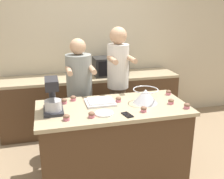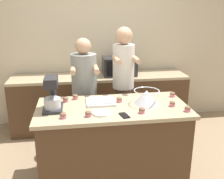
{
  "view_description": "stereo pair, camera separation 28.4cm",
  "coord_description": "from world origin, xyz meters",
  "px_view_note": "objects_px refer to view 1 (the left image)",
  "views": [
    {
      "loc": [
        -0.67,
        -2.58,
        1.95
      ],
      "look_at": [
        0.0,
        0.04,
        1.09
      ],
      "focal_mm": 42.0,
      "sensor_mm": 36.0,
      "label": 1
    },
    {
      "loc": [
        -0.39,
        -2.64,
        1.95
      ],
      "look_at": [
        0.0,
        0.04,
        1.09
      ],
      "focal_mm": 42.0,
      "sensor_mm": 36.0,
      "label": 2
    }
  ],
  "objects_px": {
    "baking_tray": "(100,102)",
    "stand_mixer": "(53,97)",
    "cupcake_2": "(168,92)",
    "cupcake_5": "(92,115)",
    "cupcake_7": "(187,106)",
    "mixing_bowl": "(145,96)",
    "cupcake_1": "(64,101)",
    "microwave_oven": "(110,66)",
    "person_left": "(80,95)",
    "cupcake_4": "(144,109)",
    "person_right": "(118,85)",
    "cupcake_3": "(49,102)",
    "cupcake_9": "(171,101)",
    "cell_phone": "(127,115)",
    "cupcake_8": "(73,98)",
    "small_plate": "(104,113)",
    "cupcake_6": "(118,99)",
    "cupcake_0": "(66,117)"
  },
  "relations": [
    {
      "from": "cupcake_1",
      "to": "cupcake_2",
      "type": "relative_size",
      "value": 1.0
    },
    {
      "from": "cupcake_6",
      "to": "cupcake_2",
      "type": "bearing_deg",
      "value": 7.63
    },
    {
      "from": "small_plate",
      "to": "cupcake_7",
      "type": "distance_m",
      "value": 0.89
    },
    {
      "from": "stand_mixer",
      "to": "cupcake_5",
      "type": "bearing_deg",
      "value": -33.64
    },
    {
      "from": "mixing_bowl",
      "to": "cupcake_1",
      "type": "distance_m",
      "value": 0.92
    },
    {
      "from": "person_left",
      "to": "cupcake_3",
      "type": "height_order",
      "value": "person_left"
    },
    {
      "from": "cupcake_4",
      "to": "cupcake_5",
      "type": "xyz_separation_m",
      "value": [
        -0.55,
        -0.01,
        0.0
      ]
    },
    {
      "from": "cupcake_2",
      "to": "cupcake_9",
      "type": "xyz_separation_m",
      "value": [
        -0.11,
        -0.3,
        0.0
      ]
    },
    {
      "from": "stand_mixer",
      "to": "cupcake_0",
      "type": "relative_size",
      "value": 5.54
    },
    {
      "from": "cupcake_7",
      "to": "cupcake_6",
      "type": "bearing_deg",
      "value": 150.01
    },
    {
      "from": "cell_phone",
      "to": "cupcake_8",
      "type": "relative_size",
      "value": 2.41
    },
    {
      "from": "baking_tray",
      "to": "cupcake_9",
      "type": "distance_m",
      "value": 0.79
    },
    {
      "from": "person_right",
      "to": "cupcake_3",
      "type": "height_order",
      "value": "person_right"
    },
    {
      "from": "person_right",
      "to": "cupcake_4",
      "type": "height_order",
      "value": "person_right"
    },
    {
      "from": "cupcake_1",
      "to": "cupcake_3",
      "type": "bearing_deg",
      "value": 173.37
    },
    {
      "from": "mixing_bowl",
      "to": "cell_phone",
      "type": "distance_m",
      "value": 0.43
    },
    {
      "from": "cell_phone",
      "to": "cupcake_7",
      "type": "relative_size",
      "value": 2.41
    },
    {
      "from": "cupcake_4",
      "to": "cupcake_9",
      "type": "height_order",
      "value": "same"
    },
    {
      "from": "cupcake_2",
      "to": "cupcake_8",
      "type": "relative_size",
      "value": 1.0
    },
    {
      "from": "cupcake_2",
      "to": "cupcake_5",
      "type": "xyz_separation_m",
      "value": [
        -1.04,
        -0.45,
        0.0
      ]
    },
    {
      "from": "cupcake_7",
      "to": "cupcake_8",
      "type": "relative_size",
      "value": 1.0
    },
    {
      "from": "small_plate",
      "to": "stand_mixer",
      "type": "bearing_deg",
      "value": 159.17
    },
    {
      "from": "person_right",
      "to": "small_plate",
      "type": "bearing_deg",
      "value": -113.92
    },
    {
      "from": "person_left",
      "to": "cupcake_0",
      "type": "relative_size",
      "value": 24.22
    },
    {
      "from": "person_left",
      "to": "cell_phone",
      "type": "relative_size",
      "value": 10.07
    },
    {
      "from": "microwave_oven",
      "to": "cupcake_3",
      "type": "height_order",
      "value": "microwave_oven"
    },
    {
      "from": "mixing_bowl",
      "to": "cupcake_9",
      "type": "xyz_separation_m",
      "value": [
        0.26,
        -0.11,
        -0.06
      ]
    },
    {
      "from": "cupcake_3",
      "to": "cupcake_9",
      "type": "xyz_separation_m",
      "value": [
        1.32,
        -0.33,
        0.0
      ]
    },
    {
      "from": "stand_mixer",
      "to": "cupcake_7",
      "type": "relative_size",
      "value": 5.54
    },
    {
      "from": "cupcake_8",
      "to": "cupcake_9",
      "type": "relative_size",
      "value": 1.0
    },
    {
      "from": "cupcake_1",
      "to": "cupcake_3",
      "type": "xyz_separation_m",
      "value": [
        -0.17,
        0.02,
        0.0
      ]
    },
    {
      "from": "baking_tray",
      "to": "stand_mixer",
      "type": "bearing_deg",
      "value": -166.12
    },
    {
      "from": "microwave_oven",
      "to": "cupcake_7",
      "type": "xyz_separation_m",
      "value": [
        0.43,
        -1.67,
        -0.1
      ]
    },
    {
      "from": "stand_mixer",
      "to": "cupcake_1",
      "type": "distance_m",
      "value": 0.28
    },
    {
      "from": "cupcake_0",
      "to": "cupcake_4",
      "type": "bearing_deg",
      "value": 0.86
    },
    {
      "from": "baking_tray",
      "to": "cupcake_5",
      "type": "relative_size",
      "value": 4.99
    },
    {
      "from": "baking_tray",
      "to": "cupcake_7",
      "type": "relative_size",
      "value": 4.99
    },
    {
      "from": "mixing_bowl",
      "to": "cupcake_7",
      "type": "xyz_separation_m",
      "value": [
        0.37,
        -0.27,
        -0.06
      ]
    },
    {
      "from": "microwave_oven",
      "to": "small_plate",
      "type": "distance_m",
      "value": 1.67
    },
    {
      "from": "baking_tray",
      "to": "microwave_oven",
      "type": "relative_size",
      "value": 0.61
    },
    {
      "from": "small_plate",
      "to": "cupcake_8",
      "type": "bearing_deg",
      "value": 118.31
    },
    {
      "from": "cell_phone",
      "to": "cupcake_9",
      "type": "xyz_separation_m",
      "value": [
        0.57,
        0.18,
        0.02
      ]
    },
    {
      "from": "person_left",
      "to": "person_right",
      "type": "distance_m",
      "value": 0.53
    },
    {
      "from": "person_right",
      "to": "cupcake_7",
      "type": "relative_size",
      "value": 26.25
    },
    {
      "from": "person_left",
      "to": "cupcake_4",
      "type": "distance_m",
      "value": 1.08
    },
    {
      "from": "cupcake_3",
      "to": "cell_phone",
      "type": "bearing_deg",
      "value": -34.12
    },
    {
      "from": "cupcake_2",
      "to": "cupcake_9",
      "type": "height_order",
      "value": "same"
    },
    {
      "from": "baking_tray",
      "to": "cupcake_7",
      "type": "distance_m",
      "value": 0.95
    },
    {
      "from": "microwave_oven",
      "to": "cupcake_8",
      "type": "height_order",
      "value": "microwave_oven"
    },
    {
      "from": "cupcake_3",
      "to": "cupcake_9",
      "type": "bearing_deg",
      "value": -13.86
    }
  ]
}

